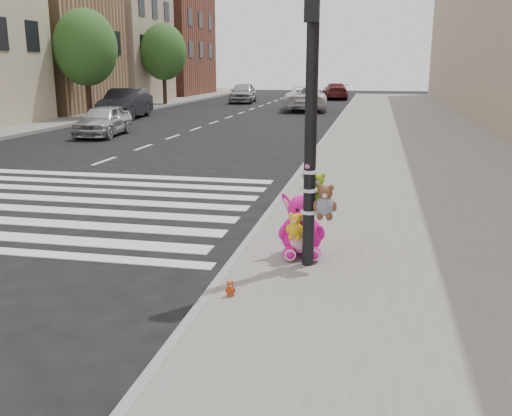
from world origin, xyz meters
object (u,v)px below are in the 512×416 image
(car_dark_far, at_px, (126,104))
(car_white_near, at_px, (305,98))
(signal_pole, at_px, (313,151))
(pink_bunny, at_px, (302,230))
(red_teddy, at_px, (230,289))
(car_silver_far, at_px, (103,121))

(car_dark_far, relative_size, car_white_near, 0.87)
(signal_pole, relative_size, pink_bunny, 4.27)
(pink_bunny, relative_size, car_white_near, 0.17)
(red_teddy, bearing_deg, car_silver_far, 99.47)
(red_teddy, bearing_deg, signal_pole, 37.06)
(signal_pole, height_order, pink_bunny, signal_pole)
(car_silver_far, relative_size, car_white_near, 0.66)
(red_teddy, height_order, car_white_near, car_white_near)
(red_teddy, distance_m, car_silver_far, 17.78)
(signal_pole, relative_size, car_white_near, 0.72)
(pink_bunny, bearing_deg, car_silver_far, 115.76)
(signal_pole, xyz_separation_m, car_dark_far, (-12.34, 21.33, -0.92))
(car_silver_far, height_order, car_white_near, car_white_near)
(car_white_near, bearing_deg, pink_bunny, 89.75)
(car_dark_far, xyz_separation_m, car_white_near, (8.71, 7.39, -0.02))
(car_dark_far, bearing_deg, red_teddy, -68.87)
(pink_bunny, bearing_deg, car_white_near, 86.87)
(signal_pole, relative_size, car_dark_far, 0.83)
(pink_bunny, distance_m, car_white_near, 28.58)
(pink_bunny, xyz_separation_m, car_dark_far, (-12.17, 20.98, 0.27))
(pink_bunny, bearing_deg, red_teddy, -120.74)
(pink_bunny, distance_m, red_teddy, 1.81)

